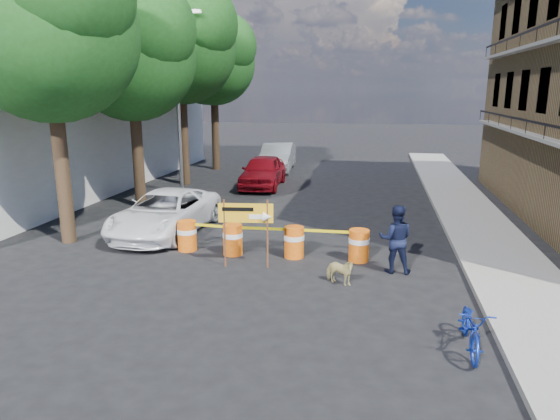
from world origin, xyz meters
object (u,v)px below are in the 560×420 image
at_px(dog, 339,271).
at_px(pedestrian, 396,239).
at_px(barrel_mid_right, 294,241).
at_px(barrel_far_right, 359,245).
at_px(barrel_far_left, 187,235).
at_px(suv_white, 165,213).
at_px(barrel_mid_left, 233,239).
at_px(bicycle, 473,306).
at_px(detour_sign, 253,218).
at_px(sedan_red, 263,171).
at_px(sedan_silver, 278,157).

bearing_deg(dog, pedestrian, -24.99).
bearing_deg(barrel_mid_right, pedestrian, -13.47).
distance_m(barrel_far_right, dog, 1.89).
height_order(barrel_far_left, suv_white, suv_white).
distance_m(barrel_mid_right, suv_white, 4.89).
bearing_deg(barrel_mid_left, bicycle, -37.53).
height_order(detour_sign, dog, detour_sign).
bearing_deg(barrel_far_left, pedestrian, -6.65).
xyz_separation_m(suv_white, sedan_red, (1.39, 8.53, 0.07)).
bearing_deg(detour_sign, barrel_far_left, 147.56).
xyz_separation_m(pedestrian, suv_white, (-7.39, 2.30, -0.20)).
height_order(barrel_far_right, detour_sign, detour_sign).
distance_m(barrel_far_left, detour_sign, 2.70).
distance_m(barrel_far_right, sedan_silver, 16.07).
distance_m(barrel_mid_left, barrel_far_right, 3.62).
bearing_deg(barrel_far_left, sedan_red, 89.90).
bearing_deg(barrel_mid_right, barrel_far_left, 179.38).
bearing_deg(pedestrian, dog, 39.63).
xyz_separation_m(bicycle, sedan_silver, (-7.51, 19.77, -0.07)).
bearing_deg(sedan_red, dog, -71.11).
distance_m(detour_sign, sedan_silver, 16.45).
bearing_deg(suv_white, barrel_mid_right, -16.73).
bearing_deg(sedan_red, barrel_mid_right, -74.74).
height_order(pedestrian, bicycle, pedestrian).
bearing_deg(suv_white, barrel_far_left, -46.59).
bearing_deg(barrel_mid_left, pedestrian, -7.14).
bearing_deg(sedan_red, pedestrian, -63.32).
distance_m(barrel_far_left, barrel_far_right, 5.06).
bearing_deg(barrel_mid_right, barrel_far_right, 1.09).
distance_m(barrel_mid_left, sedan_red, 10.36).
xyz_separation_m(barrel_mid_left, suv_white, (-2.82, 1.73, 0.23)).
bearing_deg(barrel_mid_left, barrel_mid_right, 3.00).
bearing_deg(barrel_far_right, pedestrian, -36.31).
height_order(barrel_mid_right, suv_white, suv_white).
height_order(barrel_mid_left, bicycle, bicycle).
height_order(barrel_mid_right, dog, barrel_mid_right).
bearing_deg(bicycle, barrel_far_right, 117.01).
distance_m(detour_sign, suv_white, 4.59).
height_order(detour_sign, bicycle, detour_sign).
height_order(barrel_mid_right, sedan_red, sedan_red).
xyz_separation_m(detour_sign, sedan_red, (-2.28, 11.21, -0.60)).
bearing_deg(dog, barrel_far_left, 93.19).
xyz_separation_m(barrel_far_left, sedan_silver, (-0.24, 15.17, 0.34)).
bearing_deg(barrel_far_left, dog, -21.61).
bearing_deg(barrel_mid_left, sedan_silver, 96.31).
distance_m(barrel_far_left, sedan_silver, 15.17).
distance_m(barrel_far_left, barrel_mid_right, 3.24).
distance_m(barrel_mid_right, dog, 2.31).
bearing_deg(detour_sign, sedan_red, 94.25).
height_order(barrel_mid_left, sedan_silver, sedan_silver).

